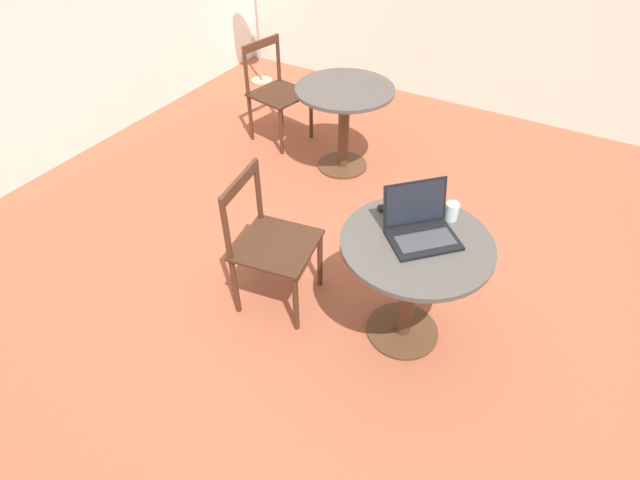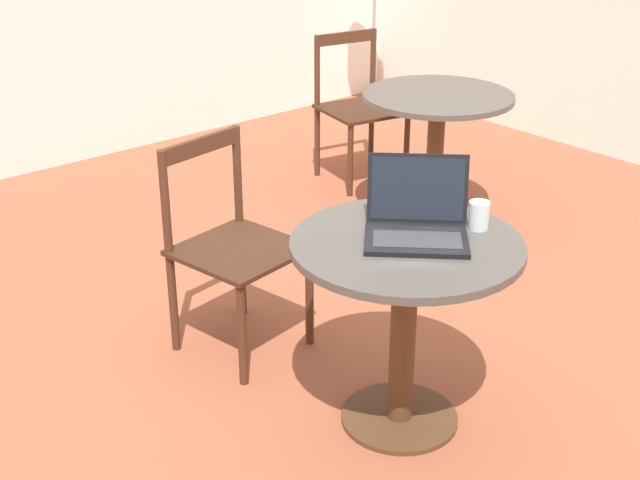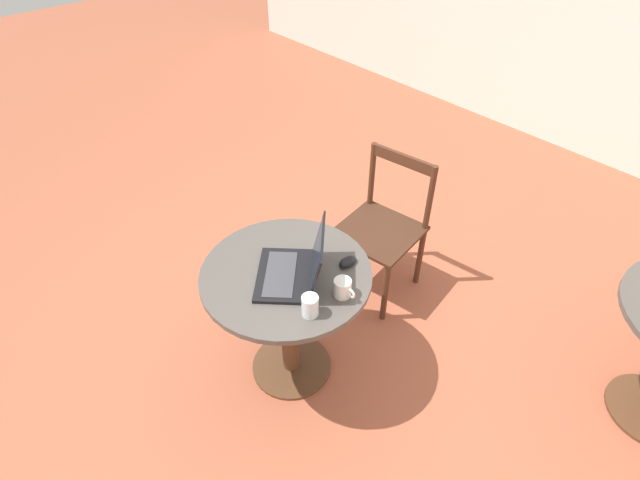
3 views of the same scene
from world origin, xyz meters
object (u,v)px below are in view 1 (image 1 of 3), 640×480
at_px(laptop, 421,227).
at_px(mouse, 385,208).
at_px(cafe_table_near, 413,266).
at_px(chair_mid_back, 276,92).
at_px(chair_near_back, 270,243).
at_px(mug, 421,201).
at_px(cafe_table_mid, 344,109).
at_px(drinking_glass, 452,211).

bearing_deg(laptop, mouse, 68.07).
height_order(cafe_table_near, mouse, mouse).
bearing_deg(mouse, chair_mid_back, 49.81).
distance_m(cafe_table_near, laptop, 0.24).
height_order(chair_near_back, mug, chair_near_back).
height_order(laptop, mug, laptop).
bearing_deg(chair_mid_back, cafe_table_mid, -101.16).
distance_m(chair_mid_back, mouse, 2.31).
height_order(cafe_table_mid, mouse, mouse).
height_order(chair_mid_back, drinking_glass, chair_mid_back).
bearing_deg(mouse, chair_near_back, 116.21).
bearing_deg(drinking_glass, cafe_table_mid, 47.07).
height_order(chair_mid_back, mouse, chair_mid_back).
xyz_separation_m(cafe_table_near, laptop, (0.06, 0.01, 0.24)).
distance_m(chair_mid_back, drinking_glass, 2.52).
height_order(cafe_table_mid, laptop, laptop).
xyz_separation_m(mouse, mug, (0.13, -0.16, 0.03)).
bearing_deg(mouse, mug, -51.36).
xyz_separation_m(cafe_table_mid, chair_near_back, (-1.62, -0.35, -0.10)).
height_order(cafe_table_near, drinking_glass, drinking_glass).
relative_size(chair_mid_back, drinking_glass, 8.88).
height_order(mouse, drinking_glass, drinking_glass).
relative_size(chair_near_back, laptop, 1.93).
distance_m(cafe_table_mid, chair_mid_back, 0.82).
bearing_deg(cafe_table_near, laptop, 9.72).
bearing_deg(cafe_table_near, chair_mid_back, 50.84).
xyz_separation_m(cafe_table_near, cafe_table_mid, (1.48, 1.21, 0.00)).
relative_size(cafe_table_near, laptop, 1.75).
relative_size(chair_mid_back, mug, 7.68).
xyz_separation_m(cafe_table_mid, chair_mid_back, (0.16, 0.80, -0.10)).
distance_m(laptop, drinking_glass, 0.23).
bearing_deg(mug, cafe_table_near, -161.50).
bearing_deg(mug, chair_mid_back, 54.77).
bearing_deg(mouse, laptop, -111.93).
bearing_deg(mug, chair_near_back, 119.12).
bearing_deg(mug, cafe_table_mid, 43.11).
bearing_deg(cafe_table_mid, cafe_table_near, -140.64).
bearing_deg(mouse, drinking_glass, -71.42).
relative_size(cafe_table_mid, laptop, 1.75).
distance_m(cafe_table_near, mouse, 0.36).
bearing_deg(cafe_table_mid, laptop, -139.77).
distance_m(cafe_table_mid, laptop, 1.88).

